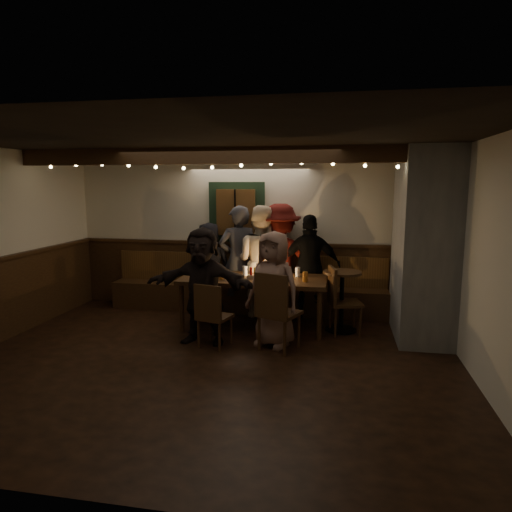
% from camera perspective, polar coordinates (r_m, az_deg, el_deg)
% --- Properties ---
extents(room, '(6.02, 5.01, 2.62)m').
position_cam_1_polar(room, '(6.55, 6.45, -0.23)').
color(room, black).
rests_on(room, ground).
extents(dining_table, '(2.13, 0.91, 0.92)m').
position_cam_1_polar(dining_table, '(6.70, -0.34, -3.27)').
color(dining_table, black).
rests_on(dining_table, ground).
extents(chair_near_left, '(0.47, 0.47, 0.86)m').
position_cam_1_polar(chair_near_left, '(5.95, -5.58, -7.00)').
color(chair_near_left, black).
rests_on(chair_near_left, ground).
extents(chair_near_right, '(0.60, 0.60, 1.03)m').
position_cam_1_polar(chair_near_right, '(5.79, 2.45, -6.44)').
color(chair_near_right, black).
rests_on(chair_near_right, ground).
extents(chair_end, '(0.52, 0.52, 0.96)m').
position_cam_1_polar(chair_end, '(6.59, 10.36, -4.99)').
color(chair_end, black).
rests_on(chair_end, ground).
extents(high_top, '(0.55, 0.55, 0.88)m').
position_cam_1_polar(high_top, '(6.72, 10.68, -4.60)').
color(high_top, black).
rests_on(high_top, ground).
extents(person_a, '(0.79, 0.58, 1.50)m').
position_cam_1_polar(person_a, '(7.57, -5.86, -1.46)').
color(person_a, black).
rests_on(person_a, ground).
extents(person_b, '(0.76, 0.64, 1.78)m').
position_cam_1_polar(person_b, '(7.44, -2.20, -0.51)').
color(person_b, '#33343B').
rests_on(person_b, ground).
extents(person_c, '(1.05, 0.93, 1.79)m').
position_cam_1_polar(person_c, '(7.27, 0.61, -0.69)').
color(person_c, beige).
rests_on(person_c, ground).
extents(person_d, '(1.30, 0.95, 1.81)m').
position_cam_1_polar(person_d, '(7.34, 3.00, -0.52)').
color(person_d, '#400C09').
rests_on(person_d, ground).
extents(person_e, '(1.01, 0.53, 1.65)m').
position_cam_1_polar(person_e, '(7.25, 6.78, -1.34)').
color(person_e, black).
rests_on(person_e, ground).
extents(person_f, '(1.47, 0.52, 1.56)m').
position_cam_1_polar(person_f, '(6.11, -6.69, -3.70)').
color(person_f, black).
rests_on(person_f, ground).
extents(person_g, '(0.87, 0.71, 1.52)m').
position_cam_1_polar(person_g, '(5.98, 2.18, -4.13)').
color(person_g, '#8B6556').
rests_on(person_g, ground).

